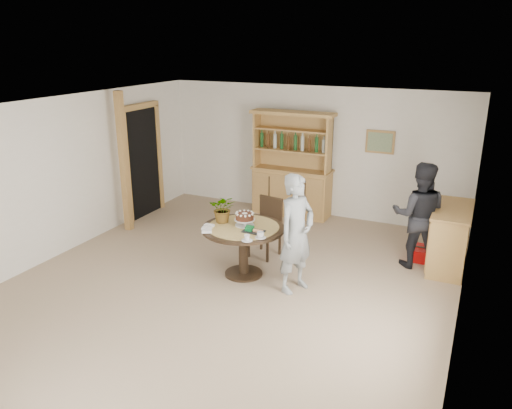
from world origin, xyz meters
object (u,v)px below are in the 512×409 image
at_px(teen_boy, 296,234).
at_px(adult_person, 419,215).
at_px(red_suitcase, 431,255).
at_px(dining_chair, 267,223).
at_px(hutch, 292,181).
at_px(dining_table, 243,237).
at_px(sideboard, 450,238).

xyz_separation_m(teen_boy, adult_person, (1.39, 1.50, -0.01)).
bearing_deg(red_suitcase, dining_chair, -160.11).
relative_size(dining_chair, adult_person, 0.58).
xyz_separation_m(hutch, dining_table, (0.33, -2.82, -0.08)).
relative_size(hutch, dining_table, 1.70).
height_order(sideboard, dining_chair, dining_chair).
distance_m(dining_table, adult_person, 2.65).
distance_m(sideboard, red_suitcase, 0.45).
xyz_separation_m(dining_chair, adult_person, (2.23, 0.57, 0.28)).
relative_size(dining_chair, teen_boy, 0.57).
bearing_deg(sideboard, hutch, 157.79).
distance_m(teen_boy, adult_person, 2.05).
distance_m(dining_chair, adult_person, 2.32).
xyz_separation_m(sideboard, red_suitcase, (-0.24, 0.09, -0.37)).
height_order(dining_chair, teen_boy, teen_boy).
bearing_deg(adult_person, hutch, -36.67).
height_order(sideboard, red_suitcase, sideboard).
relative_size(dining_table, dining_chair, 1.27).
distance_m(dining_table, dining_chair, 0.83).
distance_m(hutch, dining_table, 2.84).
bearing_deg(teen_boy, dining_chair, 63.98).
xyz_separation_m(dining_table, red_suitcase, (2.47, 1.67, -0.50)).
bearing_deg(teen_boy, dining_table, 105.25).
relative_size(dining_table, teen_boy, 0.72).
height_order(dining_chair, adult_person, adult_person).
height_order(dining_table, adult_person, adult_person).
bearing_deg(hutch, sideboard, -22.21).
distance_m(dining_table, teen_boy, 0.89).
distance_m(hutch, dining_chair, 2.03).
relative_size(sideboard, dining_chair, 1.33).
relative_size(sideboard, teen_boy, 0.76).
bearing_deg(sideboard, adult_person, -158.91).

